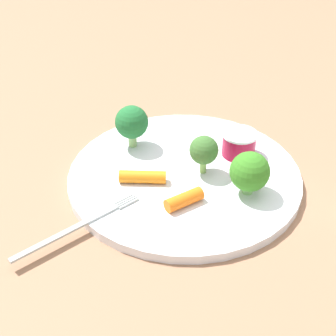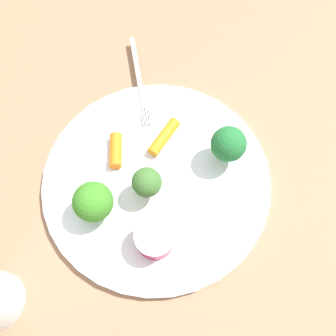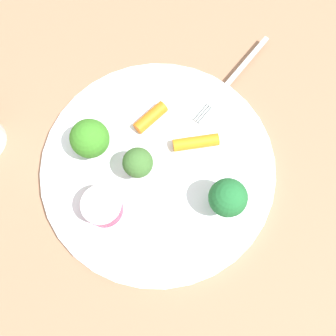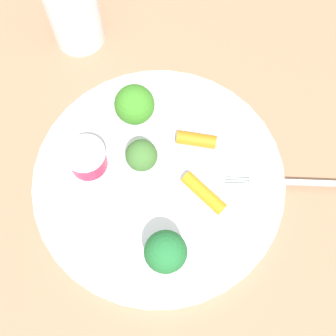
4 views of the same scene
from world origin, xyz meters
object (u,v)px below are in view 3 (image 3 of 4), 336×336
object	(u,v)px
broccoli_floret_2	(228,198)
broccoli_floret_0	(138,163)
plate	(158,168)
sauce_cup	(103,207)
carrot_stick_0	(151,117)
broccoli_floret_1	(90,139)
fork	(231,80)
carrot_stick_1	(196,142)

from	to	relation	value
broccoli_floret_2	broccoli_floret_0	bearing A→B (deg)	164.85
plate	sauce_cup	distance (m)	0.09
broccoli_floret_0	carrot_stick_0	size ratio (longest dim) A/B	1.09
broccoli_floret_1	fork	world-z (taller)	broccoli_floret_1
broccoli_floret_2	carrot_stick_1	size ratio (longest dim) A/B	1.04
plate	broccoli_floret_2	size ratio (longest dim) A/B	4.96
sauce_cup	carrot_stick_0	distance (m)	0.13
fork	carrot_stick_1	bearing A→B (deg)	-110.89
sauce_cup	fork	size ratio (longest dim) A/B	0.32
fork	broccoli_floret_0	bearing A→B (deg)	-125.86
carrot_stick_1	carrot_stick_0	bearing A→B (deg)	156.72
sauce_cup	carrot_stick_1	distance (m)	0.14
broccoli_floret_2	sauce_cup	bearing A→B (deg)	-170.05
plate	broccoli_floret_0	distance (m)	0.05
broccoli_floret_2	carrot_stick_0	xyz separation A→B (m)	(-0.10, 0.10, -0.03)
sauce_cup	broccoli_floret_2	xyz separation A→B (m)	(0.14, 0.02, 0.02)
carrot_stick_1	broccoli_floret_2	bearing A→B (deg)	-60.04
broccoli_floret_0	carrot_stick_1	size ratio (longest dim) A/B	0.90
carrot_stick_0	carrot_stick_1	size ratio (longest dim) A/B	0.82
broccoli_floret_2	carrot_stick_1	xyz separation A→B (m)	(-0.04, 0.07, -0.03)
broccoli_floret_2	fork	xyz separation A→B (m)	(-0.00, 0.17, -0.03)
broccoli_floret_0	fork	distance (m)	0.18
broccoli_floret_0	broccoli_floret_1	xyz separation A→B (m)	(-0.06, 0.02, -0.00)
broccoli_floret_2	carrot_stick_1	bearing A→B (deg)	119.96
broccoli_floret_0	broccoli_floret_1	distance (m)	0.07
plate	sauce_cup	world-z (taller)	sauce_cup
carrot_stick_0	fork	world-z (taller)	carrot_stick_0
broccoli_floret_1	carrot_stick_1	xyz separation A→B (m)	(0.13, 0.02, -0.02)
broccoli_floret_0	carrot_stick_1	world-z (taller)	broccoli_floret_0
plate	fork	distance (m)	0.15
plate	carrot_stick_0	world-z (taller)	carrot_stick_0
sauce_cup	carrot_stick_0	size ratio (longest dim) A/B	0.99
broccoli_floret_0	broccoli_floret_1	world-z (taller)	broccoli_floret_1
broccoli_floret_1	carrot_stick_0	size ratio (longest dim) A/B	1.17
broccoli_floret_1	broccoli_floret_2	bearing A→B (deg)	-17.23
broccoli_floret_1	broccoli_floret_0	bearing A→B (deg)	-20.72
carrot_stick_0	fork	size ratio (longest dim) A/B	0.33
broccoli_floret_1	plate	bearing A→B (deg)	-9.70
fork	broccoli_floret_2	bearing A→B (deg)	-88.43
plate	fork	xyz separation A→B (m)	(0.08, 0.13, 0.01)
broccoli_floret_0	fork	size ratio (longest dim) A/B	0.36
plate	carrot_stick_1	distance (m)	0.06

